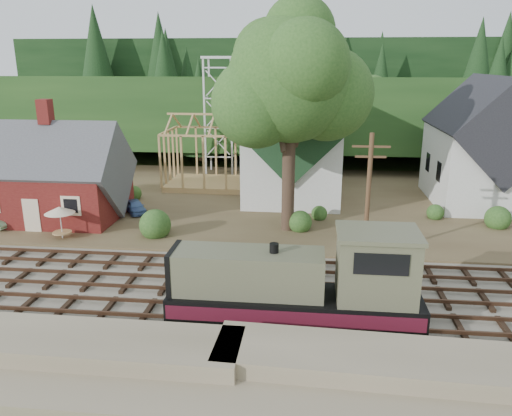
# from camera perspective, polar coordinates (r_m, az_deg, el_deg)

# --- Properties ---
(ground) EXTENTS (140.00, 140.00, 0.00)m
(ground) POSITION_cam_1_polar(r_m,az_deg,el_deg) (27.28, -1.67, -9.65)
(ground) COLOR #384C1E
(ground) RESTS_ON ground
(embankment) EXTENTS (64.00, 5.00, 1.60)m
(embankment) POSITION_cam_1_polar(r_m,az_deg,el_deg) (20.11, -5.17, -20.31)
(embankment) COLOR #7F7259
(embankment) RESTS_ON ground
(railroad_bed) EXTENTS (64.00, 11.00, 0.16)m
(railroad_bed) POSITION_cam_1_polar(r_m,az_deg,el_deg) (27.25, -1.67, -9.49)
(railroad_bed) COLOR #726B5B
(railroad_bed) RESTS_ON ground
(village_flat) EXTENTS (64.00, 26.00, 0.30)m
(village_flat) POSITION_cam_1_polar(r_m,az_deg,el_deg) (44.02, 1.50, 0.88)
(village_flat) COLOR brown
(village_flat) RESTS_ON ground
(hillside) EXTENTS (70.00, 28.96, 12.74)m
(hillside) POSITION_cam_1_polar(r_m,az_deg,el_deg) (67.41, 3.19, 6.24)
(hillside) COLOR #1E3F19
(hillside) RESTS_ON ground
(ridge) EXTENTS (80.00, 20.00, 12.00)m
(ridge) POSITION_cam_1_polar(r_m,az_deg,el_deg) (83.19, 3.79, 8.20)
(ridge) COLOR black
(ridge) RESTS_ON ground
(depot) EXTENTS (10.80, 7.41, 9.00)m
(depot) POSITION_cam_1_polar(r_m,az_deg,el_deg) (41.19, -22.15, 2.95)
(depot) COLOR #591414
(depot) RESTS_ON village_flat
(church) EXTENTS (8.40, 15.17, 13.00)m
(church) POSITION_cam_1_polar(r_m,az_deg,el_deg) (44.48, 4.32, 7.63)
(church) COLOR silver
(church) RESTS_ON village_flat
(farmhouse) EXTENTS (8.40, 10.80, 10.60)m
(farmhouse) POSITION_cam_1_polar(r_m,az_deg,el_deg) (46.20, 24.64, 6.12)
(farmhouse) COLOR silver
(farmhouse) RESTS_ON village_flat
(timber_frame) EXTENTS (8.20, 6.20, 6.99)m
(timber_frame) POSITION_cam_1_polar(r_m,az_deg,el_deg) (48.00, -5.27, 5.95)
(timber_frame) COLOR tan
(timber_frame) RESTS_ON village_flat
(lattice_tower) EXTENTS (3.20, 3.20, 12.12)m
(lattice_tower) POSITION_cam_1_polar(r_m,az_deg,el_deg) (53.12, -4.17, 14.35)
(lattice_tower) COLOR silver
(lattice_tower) RESTS_ON village_flat
(big_tree) EXTENTS (10.90, 8.40, 14.70)m
(big_tree) POSITION_cam_1_polar(r_m,az_deg,el_deg) (34.40, 4.21, 13.47)
(big_tree) COLOR #38281E
(big_tree) RESTS_ON village_flat
(telegraph_pole_near) EXTENTS (2.20, 0.28, 8.00)m
(telegraph_pole_near) POSITION_cam_1_polar(r_m,az_deg,el_deg) (30.67, 12.69, 1.42)
(telegraph_pole_near) COLOR #4C331E
(telegraph_pole_near) RESTS_ON ground
(locomotive) EXTENTS (11.57, 2.89, 4.64)m
(locomotive) POSITION_cam_1_polar(r_m,az_deg,el_deg) (23.47, 5.51, -8.69)
(locomotive) COLOR black
(locomotive) RESTS_ON railroad_bed
(car_blue) EXTENTS (2.79, 3.26, 1.06)m
(car_blue) POSITION_cam_1_polar(r_m,az_deg,el_deg) (40.94, -13.65, 0.18)
(car_blue) COLOR #5173AD
(car_blue) RESTS_ON village_flat
(patio_set) EXTENTS (2.01, 2.01, 2.24)m
(patio_set) POSITION_cam_1_polar(r_m,az_deg,el_deg) (36.26, -21.53, -0.37)
(patio_set) COLOR silver
(patio_set) RESTS_ON village_flat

